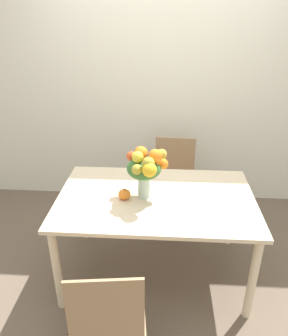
{
  "coord_description": "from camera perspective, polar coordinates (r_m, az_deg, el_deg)",
  "views": [
    {
      "loc": [
        0.05,
        -2.12,
        2.04
      ],
      "look_at": [
        -0.09,
        0.0,
        0.97
      ],
      "focal_mm": 35.0,
      "sensor_mm": 36.0,
      "label": 1
    }
  ],
  "objects": [
    {
      "name": "dining_table",
      "position": [
        2.54,
        2.05,
        -6.68
      ],
      "size": [
        1.49,
        0.95,
        0.74
      ],
      "color": "beige",
      "rests_on": "ground_plane"
    },
    {
      "name": "dining_chair_near_window",
      "position": [
        3.32,
        5.19,
        -2.12
      ],
      "size": [
        0.44,
        0.44,
        0.86
      ],
      "rotation": [
        0.0,
        0.0,
        -0.06
      ],
      "color": "#9E7A56",
      "rests_on": "ground_plane"
    },
    {
      "name": "dining_chair_far_side",
      "position": [
        2.06,
        -6.22,
        -24.16
      ],
      "size": [
        0.47,
        0.47,
        0.86
      ],
      "rotation": [
        0.0,
        0.0,
        3.26
      ],
      "color": "#9E7A56",
      "rests_on": "ground_plane"
    },
    {
      "name": "flower_vase",
      "position": [
        2.37,
        0.22,
        0.21
      ],
      "size": [
        0.31,
        0.36,
        0.4
      ],
      "color": "#B2CCBC",
      "rests_on": "dining_table"
    },
    {
      "name": "ground_plane",
      "position": [
        2.94,
        1.84,
        -17.31
      ],
      "size": [
        12.0,
        12.0,
        0.0
      ],
      "primitive_type": "plane",
      "color": "brown"
    },
    {
      "name": "pumpkin",
      "position": [
        2.45,
        -3.44,
        -4.59
      ],
      "size": [
        0.09,
        0.09,
        0.09
      ],
      "color": "orange",
      "rests_on": "dining_table"
    },
    {
      "name": "wall_back",
      "position": [
        3.47,
        2.95,
        15.07
      ],
      "size": [
        8.0,
        0.06,
        2.7
      ],
      "color": "silver",
      "rests_on": "ground_plane"
    }
  ]
}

